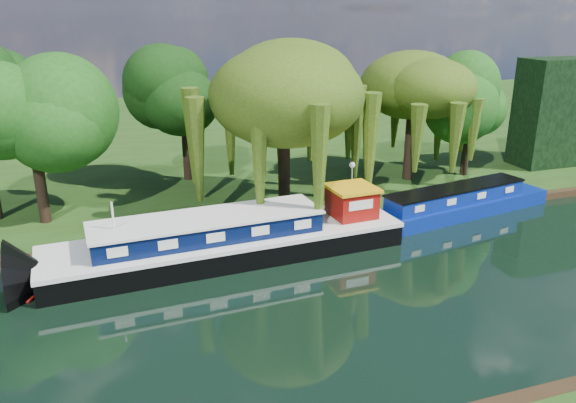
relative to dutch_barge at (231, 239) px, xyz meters
name	(u,v)px	position (x,y,z in m)	size (l,w,h in m)	color
ground	(437,283)	(8.23, -5.86, -0.94)	(120.00, 120.00, 0.00)	black
far_bank	(248,132)	(8.23, 28.14, -0.72)	(120.00, 52.00, 0.45)	#1E390F
dutch_barge	(231,239)	(0.00, 0.00, 0.00)	(18.18, 5.15, 3.79)	black
narrowboat	(455,205)	(14.10, 1.44, -0.23)	(13.84, 4.66, 1.99)	navy
red_dinghy	(50,288)	(-8.52, -0.71, -0.94)	(2.20, 3.09, 0.64)	maroon
willow_left	(284,95)	(4.45, 4.97, 6.30)	(7.80, 7.80, 9.35)	black
willow_right	(413,97)	(14.65, 8.00, 5.26)	(6.47, 6.47, 7.88)	black
tree_far_left	(30,115)	(-9.11, 7.04, 5.59)	(5.52, 5.52, 8.89)	black
tree_far_mid	(183,96)	(-0.12, 12.86, 5.36)	(5.19, 5.19, 8.49)	black
tree_far_right	(471,103)	(19.08, 7.67, 4.69)	(4.59, 4.59, 7.51)	black
conifer_hedge	(556,112)	(27.23, 8.14, 3.51)	(6.00, 3.00, 8.00)	black
lamppost	(352,171)	(8.73, 4.64, 1.48)	(0.36, 0.36, 2.56)	silver
mooring_posts	(351,207)	(7.73, 2.54, 0.01)	(19.16, 0.16, 1.00)	silver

